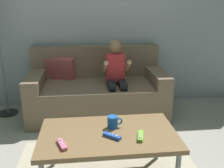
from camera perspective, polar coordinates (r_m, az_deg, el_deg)
name	(u,v)px	position (r m, az deg, el deg)	size (l,w,h in m)	color
wall_back	(91,11)	(3.40, -4.64, 16.08)	(4.94, 0.05, 2.50)	#999EA8
couch	(97,91)	(3.19, -3.41, -1.63)	(1.64, 0.80, 0.82)	#75604C
person_seated_on_couch	(116,75)	(2.96, 0.93, 1.95)	(0.31, 0.38, 0.94)	black
coffee_table	(108,137)	(1.94, -0.83, -11.82)	(1.02, 0.59, 0.43)	brown
game_remote_blue_near_edge	(112,136)	(1.85, 0.01, -11.64)	(0.13, 0.12, 0.03)	blue
game_remote_lime_center	(140,136)	(1.86, 6.40, -11.57)	(0.07, 0.14, 0.03)	#72C638
game_remote_pink_far_corner	(62,144)	(1.79, -11.20, -13.18)	(0.08, 0.14, 0.03)	pink
coffee_mug	(113,122)	(1.97, 0.21, -8.53)	(0.12, 0.08, 0.09)	#1959B2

